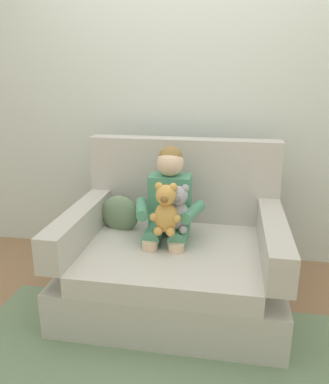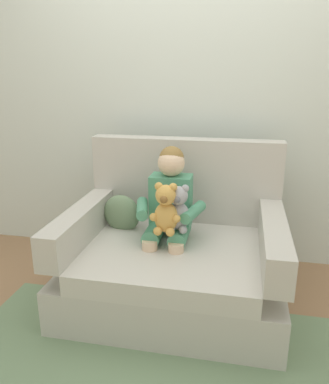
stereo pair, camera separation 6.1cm
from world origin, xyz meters
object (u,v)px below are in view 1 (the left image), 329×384
at_px(plush_honey, 166,210).
at_px(seated_child, 168,206).
at_px(armchair, 175,255).
at_px(throw_pillow, 120,214).
at_px(plush_grey, 178,209).

bearing_deg(plush_honey, seated_child, 116.75).
xyz_separation_m(armchair, seated_child, (-0.05, 0.04, 0.32)).
bearing_deg(seated_child, armchair, -34.06).
distance_m(seated_child, throw_pillow, 0.38).
height_order(armchair, plush_honey, armchair).
height_order(seated_child, throw_pillow, seated_child).
bearing_deg(armchair, plush_honey, -104.20).
xyz_separation_m(seated_child, plush_honey, (0.01, -0.17, 0.04)).
relative_size(plush_honey, throw_pillow, 1.18).
bearing_deg(plush_grey, plush_honey, -163.93).
height_order(plush_grey, throw_pillow, plush_grey).
bearing_deg(armchair, seated_child, 143.24).
bearing_deg(plush_grey, throw_pillow, 130.43).
distance_m(seated_child, plush_honey, 0.18).
xyz_separation_m(seated_child, throw_pillow, (-0.35, 0.10, -0.11)).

